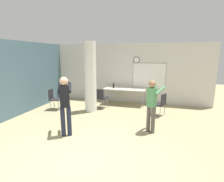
# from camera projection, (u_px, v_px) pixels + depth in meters

# --- Properties ---
(ground_plane) EXTENTS (24.00, 24.00, 0.00)m
(ground_plane) POSITION_uv_depth(u_px,v_px,m) (78.00, 157.00, 3.97)
(ground_plane) COLOR tan
(wall_left_accent) EXTENTS (0.12, 7.00, 2.80)m
(wall_left_accent) POSITION_uv_depth(u_px,v_px,m) (25.00, 77.00, 6.97)
(wall_left_accent) COLOR slate
(wall_left_accent) RESTS_ON ground_plane
(wall_back) EXTENTS (8.00, 0.15, 2.80)m
(wall_back) POSITION_uv_depth(u_px,v_px,m) (125.00, 73.00, 8.45)
(wall_back) COLOR silver
(wall_back) RESTS_ON ground_plane
(support_pillar) EXTENTS (0.47, 0.47, 2.80)m
(support_pillar) POSITION_uv_depth(u_px,v_px,m) (90.00, 77.00, 6.98)
(support_pillar) COLOR white
(support_pillar) RESTS_ON ground_plane
(folding_table) EXTENTS (1.90, 0.67, 0.75)m
(folding_table) POSITION_uv_depth(u_px,v_px,m) (125.00, 90.00, 8.05)
(folding_table) COLOR beige
(folding_table) RESTS_ON ground_plane
(bottle_on_table) EXTENTS (0.08, 0.08, 0.28)m
(bottle_on_table) POSITION_uv_depth(u_px,v_px,m) (114.00, 86.00, 8.17)
(bottle_on_table) COLOR black
(bottle_on_table) RESTS_ON folding_table
(chair_by_left_wall) EXTENTS (0.50, 0.50, 0.87)m
(chair_by_left_wall) POSITION_uv_depth(u_px,v_px,m) (54.00, 98.00, 7.35)
(chair_by_left_wall) COLOR #232328
(chair_by_left_wall) RESTS_ON ground_plane
(chair_table_left) EXTENTS (0.51, 0.51, 0.87)m
(chair_table_left) POSITION_uv_depth(u_px,v_px,m) (101.00, 97.00, 7.50)
(chair_table_left) COLOR #232328
(chair_table_left) RESTS_ON ground_plane
(chair_mid_room) EXTENTS (0.59, 0.59, 0.87)m
(chair_mid_room) POSITION_uv_depth(u_px,v_px,m) (160.00, 103.00, 6.58)
(chair_mid_room) COLOR #232328
(chair_mid_room) RESTS_ON ground_plane
(person_playing_side) EXTENTS (0.54, 0.66, 1.58)m
(person_playing_side) POSITION_uv_depth(u_px,v_px,m) (152.00, 102.00, 5.10)
(person_playing_side) COLOR #514C47
(person_playing_side) RESTS_ON ground_plane
(person_playing_front) EXTENTS (0.58, 0.69, 1.70)m
(person_playing_front) POSITION_uv_depth(u_px,v_px,m) (65.00, 102.00, 4.86)
(person_playing_front) COLOR #1E2338
(person_playing_front) RESTS_ON ground_plane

